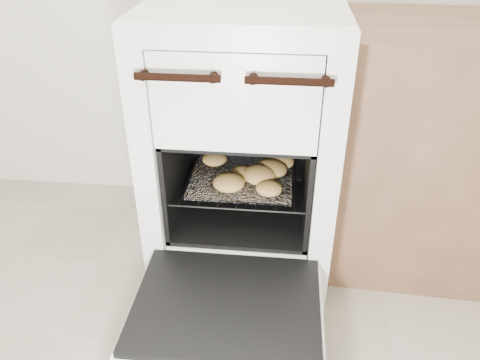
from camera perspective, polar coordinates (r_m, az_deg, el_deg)
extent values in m
cube|color=white|center=(1.58, 0.58, 4.72)|extent=(0.58, 0.62, 0.89)
cylinder|color=black|center=(1.17, -7.66, 12.27)|extent=(0.21, 0.02, 0.02)
cylinder|color=black|center=(1.14, 6.01, 11.85)|extent=(0.21, 0.02, 0.02)
cube|color=black|center=(1.32, -1.63, -14.93)|extent=(0.50, 0.39, 0.02)
cube|color=white|center=(1.33, -1.61, -15.45)|extent=(0.52, 0.41, 0.02)
cylinder|color=black|center=(1.58, -7.22, 0.86)|extent=(0.01, 0.41, 0.01)
cylinder|color=black|center=(1.55, 7.98, 0.05)|extent=(0.01, 0.41, 0.01)
cylinder|color=black|center=(1.39, -0.50, -3.61)|extent=(0.42, 0.01, 0.01)
cylinder|color=black|center=(1.72, 0.94, 3.76)|extent=(0.42, 0.01, 0.01)
cylinder|color=black|center=(1.58, -6.02, 0.80)|extent=(0.01, 0.39, 0.01)
cylinder|color=black|center=(1.57, -3.94, 0.69)|extent=(0.01, 0.39, 0.01)
cylinder|color=black|center=(1.56, -1.83, 0.58)|extent=(0.01, 0.39, 0.01)
cylinder|color=black|center=(1.55, 0.30, 0.47)|extent=(0.01, 0.39, 0.01)
cylinder|color=black|center=(1.55, 2.43, 0.35)|extent=(0.01, 0.39, 0.01)
cylinder|color=black|center=(1.55, 4.58, 0.24)|extent=(0.01, 0.39, 0.01)
cylinder|color=black|center=(1.55, 6.73, 0.12)|extent=(0.01, 0.39, 0.01)
cube|color=white|center=(1.53, 0.22, 0.28)|extent=(0.33, 0.29, 0.01)
ellipsoid|color=tan|center=(1.44, 3.57, -0.99)|extent=(0.11, 0.11, 0.04)
ellipsoid|color=tan|center=(1.60, -3.11, 2.60)|extent=(0.09, 0.09, 0.04)
ellipsoid|color=tan|center=(1.50, 2.42, 0.70)|extent=(0.15, 0.15, 0.05)
ellipsoid|color=tan|center=(1.58, 4.82, 2.37)|extent=(0.11, 0.11, 0.05)
ellipsoid|color=tan|center=(1.53, 3.79, 1.40)|extent=(0.12, 0.12, 0.05)
ellipsoid|color=tan|center=(1.52, 0.41, 0.82)|extent=(0.09, 0.09, 0.04)
ellipsoid|color=tan|center=(1.46, -1.37, -0.28)|extent=(0.14, 0.14, 0.05)
cube|color=brown|center=(1.75, 25.55, 3.23)|extent=(0.86, 0.59, 0.83)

